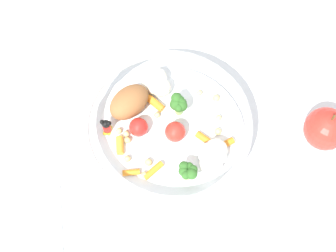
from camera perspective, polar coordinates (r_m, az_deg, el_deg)
The scene contains 4 objects.
ground_plane at distance 0.82m, azimuth -0.95°, elevation -0.92°, with size 2.40×2.40×0.00m, color white.
food_container at distance 0.79m, azimuth -0.08°, elevation 0.25°, with size 0.26×0.26×0.06m.
loose_apple at distance 0.82m, azimuth 17.31°, elevation -0.30°, with size 0.07×0.07×0.08m.
folded_napkin at distance 0.79m, azimuth -15.88°, elevation -11.85°, with size 0.14×0.11×0.01m, color white.
Camera 1 is at (-0.31, -0.11, 0.75)m, focal length 54.21 mm.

